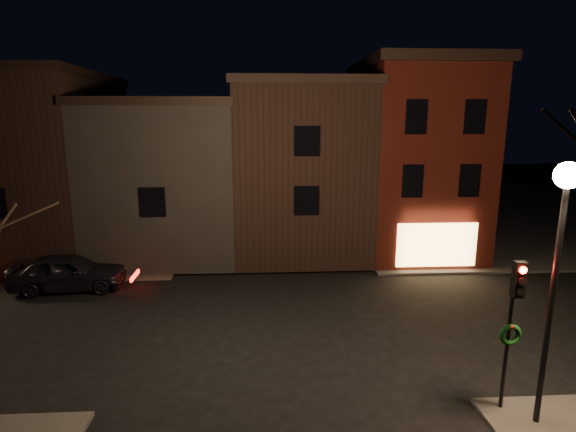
% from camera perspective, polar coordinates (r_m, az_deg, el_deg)
% --- Properties ---
extents(ground, '(120.00, 120.00, 0.00)m').
position_cam_1_polar(ground, '(17.27, -1.05, -13.60)').
color(ground, black).
rests_on(ground, ground).
extents(sidewalk_far_right, '(30.00, 30.00, 0.12)m').
position_cam_1_polar(sidewalk_far_right, '(41.73, 26.39, 0.61)').
color(sidewalk_far_right, '#2D2B28').
rests_on(sidewalk_far_right, ground).
extents(sidewalk_far_left, '(30.00, 30.00, 0.12)m').
position_cam_1_polar(sidewalk_far_left, '(41.19, -31.29, -0.03)').
color(sidewalk_far_left, '#2D2B28').
rests_on(sidewalk_far_left, ground).
extents(corner_building, '(6.50, 8.50, 10.50)m').
position_cam_1_polar(corner_building, '(26.53, 15.77, 7.16)').
color(corner_building, '#4F150E').
rests_on(corner_building, ground).
extents(row_building_a, '(7.30, 10.30, 9.40)m').
position_cam_1_polar(row_building_a, '(26.26, 1.33, 6.33)').
color(row_building_a, black).
rests_on(row_building_a, ground).
extents(row_building_b, '(7.80, 10.30, 8.40)m').
position_cam_1_polar(row_building_b, '(26.74, -14.42, 4.97)').
color(row_building_b, black).
rests_on(row_building_b, ground).
extents(row_building_c, '(7.30, 10.30, 9.90)m').
position_cam_1_polar(row_building_c, '(28.96, -28.78, 5.88)').
color(row_building_c, black).
rests_on(row_building_c, ground).
extents(street_lamp_near, '(0.60, 0.60, 6.48)m').
position_cam_1_polar(street_lamp_near, '(11.92, 31.42, -0.92)').
color(street_lamp_near, black).
rests_on(street_lamp_near, sidewalk_near_right).
extents(traffic_signal, '(0.58, 0.38, 4.05)m').
position_cam_1_polar(traffic_signal, '(12.68, 26.68, -10.97)').
color(traffic_signal, black).
rests_on(traffic_signal, sidewalk_near_right).
extents(parked_car_a, '(5.01, 2.34, 1.66)m').
position_cam_1_polar(parked_car_a, '(22.48, -26.10, -6.40)').
color(parked_car_a, black).
rests_on(parked_car_a, ground).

